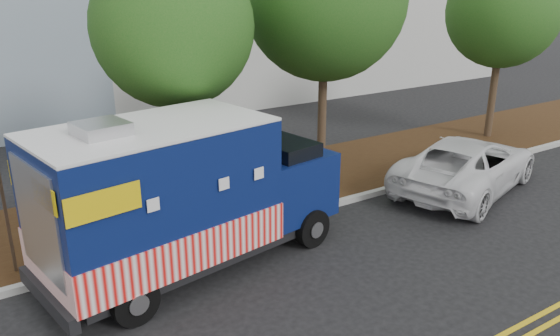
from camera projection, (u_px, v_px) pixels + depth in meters
ground at (201, 278)px, 10.92m from camera, size 120.00×120.00×0.00m
curb at (173, 247)px, 12.01m from camera, size 120.00×0.18×0.15m
mulch_strip at (141, 214)px, 13.68m from camera, size 120.00×4.00×0.15m
tree_b at (173, 27)px, 12.73m from camera, size 3.81×3.81×6.50m
tree_d at (503, 11)px, 18.71m from camera, size 3.87×3.87×6.53m
sign_post at (8, 223)px, 10.55m from camera, size 0.06×0.06×2.40m
food_truck at (182, 200)px, 10.82m from camera, size 6.66×3.35×3.36m
white_car at (467, 164)px, 15.24m from camera, size 5.91×3.99×1.50m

